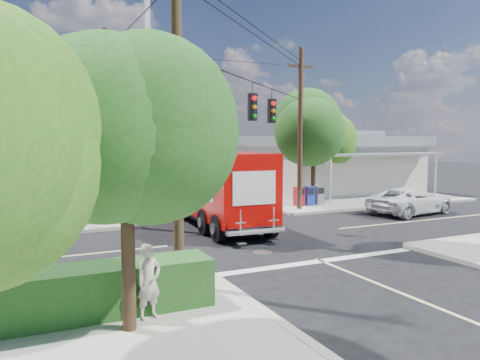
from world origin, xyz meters
TOP-DOWN VIEW (x-y plane):
  - ground at (0.00, 0.00)m, footprint 120.00×120.00m
  - sidewalk_ne at (10.88, 10.88)m, footprint 14.12×14.12m
  - road_markings at (0.00, -1.47)m, footprint 32.00×32.00m
  - building_ne at (12.50, 11.97)m, footprint 11.80×10.20m
  - radio_tower at (0.50, 20.00)m, footprint 0.80×0.80m
  - tree_sw_front at (-6.99, -7.54)m, footprint 3.88×3.78m
  - tree_ne_front at (7.21, 6.76)m, footprint 4.21×4.14m
  - tree_ne_back at (9.81, 8.96)m, footprint 3.77×3.66m
  - palm_nw_front at (-7.50, 7.50)m, footprint 3.01×3.08m
  - palm_nw_back at (-9.50, 9.00)m, footprint 3.01×3.08m
  - utility_poles at (-1.58, 1.60)m, footprint 12.00×10.68m
  - picket_fence at (-7.80, -5.60)m, footprint 5.94×0.06m
  - hedge_sw at (-8.00, -6.40)m, footprint 6.20×1.20m
  - vending_boxes at (6.50, 6.20)m, footprint 1.90×0.50m
  - delivery_truck at (-0.77, 2.45)m, footprint 2.83×8.11m
  - parked_car at (10.11, 1.78)m, footprint 5.45×3.15m
  - pedestrian at (-6.49, -7.11)m, footprint 0.71×0.60m

SIDE VIEW (x-z plane):
  - ground at x=0.00m, z-range 0.00..0.00m
  - road_markings at x=0.00m, z-range 0.00..0.01m
  - sidewalk_ne at x=10.88m, z-range 0.00..0.14m
  - picket_fence at x=-7.80m, z-range 0.18..1.18m
  - hedge_sw at x=-8.00m, z-range 0.14..1.24m
  - vending_boxes at x=6.50m, z-range 0.14..1.24m
  - parked_car at x=10.11m, z-range 0.00..1.43m
  - pedestrian at x=-6.49m, z-range 0.14..1.78m
  - delivery_truck at x=-0.77m, z-range 0.03..3.49m
  - building_ne at x=12.50m, z-range 0.07..4.57m
  - tree_ne_back at x=9.81m, z-range 1.27..7.10m
  - tree_sw_front at x=-6.99m, z-range 1.32..7.35m
  - palm_nw_back at x=-9.50m, z-range 2.08..7.27m
  - utility_poles at x=-1.58m, z-range 0.17..9.17m
  - tree_ne_front at x=7.21m, z-range 1.44..8.09m
  - palm_nw_front at x=-7.50m, z-range 2.25..7.84m
  - radio_tower at x=0.50m, z-range -2.86..14.14m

